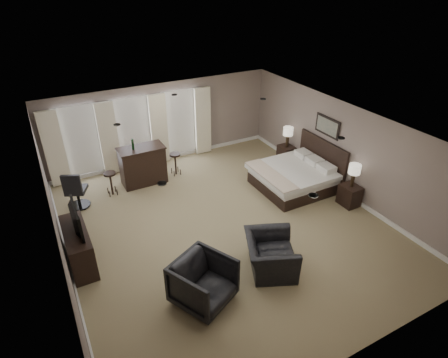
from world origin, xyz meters
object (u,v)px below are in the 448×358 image
nightstand_far (286,154)px  bed (292,168)px  armchair_far (203,281)px  bar_stool_left (111,184)px  tv (74,228)px  nightstand_near (350,195)px  dresser (79,247)px  lamp_near (353,176)px  desk_chair (76,189)px  lamp_far (288,137)px  armchair_near (271,250)px  bar_counter (143,165)px  bar_stool_right (176,164)px

nightstand_far → bed: bearing=-121.5°
armchair_far → bar_stool_left: 4.84m
tv → armchair_far: (1.93, -2.27, -0.41)m
nightstand_near → dresser: dresser is taller
lamp_near → desk_chair: 7.41m
nightstand_near → bar_stool_left: 6.67m
lamp_far → bar_stool_left: size_ratio=0.94×
tv → bar_stool_left: 2.90m
lamp_near → dresser: (-6.92, 1.07, -0.47)m
nightstand_near → lamp_near: 0.62m
bed → bar_stool_left: bed is taller
tv → armchair_near: bearing=-120.6°
lamp_near → dresser: 7.02m
bar_counter → dresser: bearing=-130.1°
tv → bar_stool_right: (3.37, 2.78, -0.58)m
dresser → bar_stool_left: size_ratio=2.11×
lamp_near → armchair_near: lamp_near is taller
tv → bar_stool_left: (1.30, 2.53, -0.59)m
bar_stool_right → tv: bearing=-140.4°
tv → desk_chair: bearing=-8.6°
lamp_far → armchair_near: bearing=-130.1°
dresser → tv: 0.50m
bed → nightstand_near: (0.89, -1.45, -0.37)m
bar_stool_left → desk_chair: desk_chair is taller
lamp_near → bar_counter: lamp_near is taller
nightstand_far → bar_stool_right: (-3.55, 0.95, 0.07)m
lamp_far → bar_counter: (-4.59, 0.93, -0.32)m
nightstand_near → bar_counter: bearing=140.2°
nightstand_near → lamp_far: lamp_far is taller
nightstand_near → lamp_far: (0.00, 2.90, 0.62)m
bar_stool_left → armchair_near: bearing=-63.8°
bar_stool_left → desk_chair: bearing=-169.3°
dresser → bar_stool_left: dresser is taller
nightstand_far → lamp_far: bearing=0.0°
bed → desk_chair: size_ratio=1.89×
bed → tv: size_ratio=2.01×
bar_stool_right → bed: bearing=-42.0°
nightstand_near → lamp_far: size_ratio=0.88×
armchair_far → dresser: bearing=104.0°
armchair_near → desk_chair: size_ratio=1.08×
bed → tv: 6.05m
bed → lamp_far: 1.72m
bed → armchair_far: bed is taller
bar_counter → armchair_near: bearing=-75.6°
nightstand_far → armchair_far: (-4.99, -4.10, 0.24)m
bar_stool_right → bar_counter: bearing=-178.9°
nightstand_far → dresser: bearing=-165.2°
dresser → armchair_far: 2.98m
lamp_near → nightstand_far: bearing=90.0°
bed → nightstand_far: 1.74m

